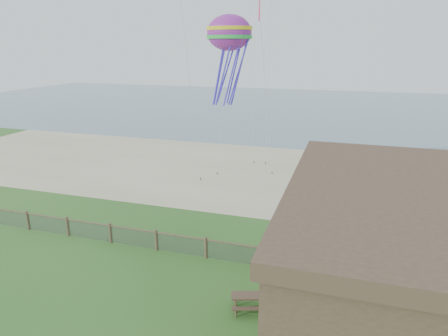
{
  "coord_description": "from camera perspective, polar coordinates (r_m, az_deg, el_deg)",
  "views": [
    {
      "loc": [
        6.82,
        -12.42,
        11.14
      ],
      "look_at": [
        0.41,
        8.0,
        4.64
      ],
      "focal_mm": 32.0,
      "sensor_mm": 36.0,
      "label": 1
    }
  ],
  "objects": [
    {
      "name": "ground",
      "position": [
        18.03,
        -9.57,
        -21.56
      ],
      "size": [
        160.0,
        160.0,
        0.0
      ],
      "primitive_type": "plane",
      "color": "#2A561D",
      "rests_on": "ground"
    },
    {
      "name": "sand_beach",
      "position": [
        36.82,
        5.93,
        -0.82
      ],
      "size": [
        72.0,
        20.0,
        0.02
      ],
      "primitive_type": "cube",
      "color": "tan",
      "rests_on": "ground"
    },
    {
      "name": "ocean",
      "position": [
        79.5,
        12.47,
        8.43
      ],
      "size": [
        160.0,
        68.0,
        0.02
      ],
      "primitive_type": "cube",
      "color": "slate",
      "rests_on": "ground"
    },
    {
      "name": "chainlink_fence",
      "position": [
        22.32,
        -2.59,
        -11.46
      ],
      "size": [
        36.2,
        0.2,
        1.25
      ],
      "primitive_type": null,
      "color": "brown",
      "rests_on": "ground"
    },
    {
      "name": "picnic_table",
      "position": [
        18.58,
        3.7,
        -18.69
      ],
      "size": [
        1.93,
        1.67,
        0.69
      ],
      "primitive_type": null,
      "rotation": [
        0.0,
        0.0,
        0.31
      ],
      "color": "brown",
      "rests_on": "ground"
    },
    {
      "name": "octopus_kite",
      "position": [
        31.21,
        0.73,
        15.39
      ],
      "size": [
        4.07,
        3.42,
        7.17
      ],
      "primitive_type": null,
      "rotation": [
        0.0,
        0.0,
        -0.32
      ],
      "color": "red"
    }
  ]
}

